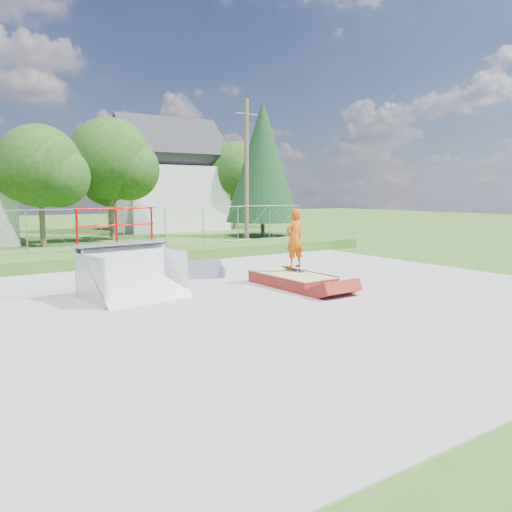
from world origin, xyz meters
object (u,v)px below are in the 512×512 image
(quarter_pipe, at_px, (134,254))
(flat_bank_ramp, at_px, (202,270))
(skater, at_px, (294,241))
(grind_box, at_px, (292,280))

(quarter_pipe, height_order, flat_bank_ramp, quarter_pipe)
(skater, bearing_deg, flat_bank_ramp, -66.54)
(grind_box, xyz_separation_m, skater, (0.35, 0.33, 1.22))
(grind_box, relative_size, flat_bank_ramp, 1.83)
(flat_bank_ramp, distance_m, skater, 3.69)
(grind_box, bearing_deg, quarter_pipe, 166.79)
(quarter_pipe, relative_size, skater, 1.32)
(quarter_pipe, distance_m, flat_bank_ramp, 4.19)
(grind_box, bearing_deg, flat_bank_ramp, 112.30)
(quarter_pipe, bearing_deg, skater, -15.73)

